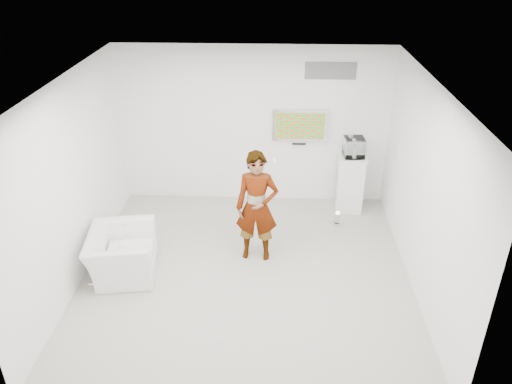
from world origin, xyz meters
TOP-DOWN VIEW (x-y plane):
  - room at (0.00, 0.00)m, footprint 5.01×5.01m
  - tv at (0.85, 2.45)m, footprint 1.00×0.08m
  - logo_decal at (1.35, 2.49)m, footprint 0.90×0.02m
  - person at (0.14, 0.49)m, footprint 0.69×0.47m
  - armchair at (-1.90, -0.06)m, footprint 1.11×1.22m
  - pedestal at (1.82, 2.14)m, footprint 0.57×0.57m
  - floor_uplight at (1.55, 1.52)m, footprint 0.23×0.23m
  - vitrine at (1.82, 2.14)m, footprint 0.38×0.38m
  - console at (1.82, 2.14)m, footprint 0.06×0.17m
  - wii_remote at (0.40, 0.63)m, footprint 0.06×0.13m

SIDE VIEW (x-z plane):
  - floor_uplight at x=1.55m, z-range 0.00..0.27m
  - armchair at x=-1.90m, z-range 0.00..0.71m
  - pedestal at x=1.82m, z-range 0.00..1.09m
  - person at x=0.14m, z-range 0.00..1.83m
  - console at x=1.82m, z-range 1.09..1.32m
  - vitrine at x=1.82m, z-range 1.09..1.44m
  - room at x=0.00m, z-range 0.00..3.00m
  - tv at x=0.85m, z-range 1.25..1.85m
  - wii_remote at x=0.40m, z-range 1.63..1.66m
  - logo_decal at x=1.35m, z-range 2.40..2.70m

